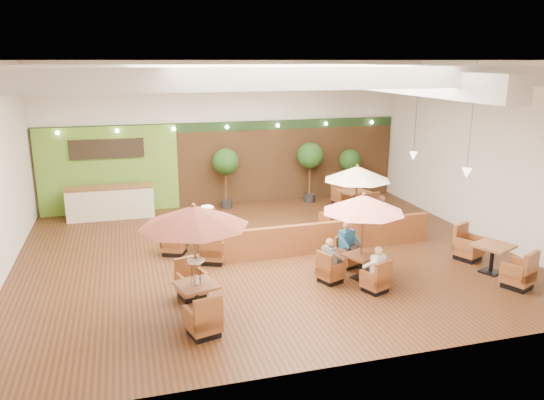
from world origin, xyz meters
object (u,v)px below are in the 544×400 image
object	(u,v)px
topiary_0	(226,164)
diner_2	(331,255)
table_3	(199,237)
booth_divider	(329,237)
service_counter	(111,202)
diner_4	(380,211)
table_1	(361,217)
table_5	(354,201)
table_4	(492,259)
diner_1	(348,240)
topiary_1	(310,158)
diner_3	(367,221)
table_2	(357,187)
diner_0	(376,264)
table_0	(194,232)
topiary_2	(350,162)

from	to	relation	value
topiary_0	diner_2	world-z (taller)	topiary_0
table_3	booth_divider	bearing A→B (deg)	8.84
service_counter	table_3	xyz separation A→B (m)	(2.54, -4.33, -0.13)
diner_4	diner_2	bearing A→B (deg)	125.19
booth_divider	table_1	distance (m)	2.45
table_5	table_4	bearing A→B (deg)	-95.67
table_1	table_4	distance (m)	3.84
service_counter	diner_1	xyz separation A→B (m)	(6.28, -6.62, 0.19)
table_3	table_4	size ratio (longest dim) A/B	0.99
topiary_1	diner_4	xyz separation A→B (m)	(0.85, -4.39, -1.02)
service_counter	diner_3	xyz separation A→B (m)	(7.61, -5.04, 0.16)
diner_2	table_2	bearing A→B (deg)	130.35
topiary_0	diner_4	xyz separation A→B (m)	(4.22, -4.39, -0.95)
diner_2	diner_1	bearing A→B (deg)	118.86
topiary_0	service_counter	bearing A→B (deg)	-177.30
diner_0	table_0	bearing A→B (deg)	151.90
diner_4	topiary_2	bearing A→B (deg)	-23.23
diner_1	diner_4	bearing A→B (deg)	-153.47
diner_1	diner_4	size ratio (longest dim) A/B	1.01
table_3	table_1	bearing A→B (deg)	-16.20
table_0	table_3	distance (m)	4.33
table_3	topiary_2	xyz separation A→B (m)	(6.78, 4.53, 1.06)
table_1	table_5	world-z (taller)	table_1
diner_3	table_0	bearing A→B (deg)	-179.80
topiary_2	diner_0	size ratio (longest dim) A/B	2.83
table_3	topiary_2	size ratio (longest dim) A/B	1.40
topiary_1	diner_1	distance (m)	7.02
table_0	diner_0	bearing A→B (deg)	-15.03
table_4	table_5	xyz separation A→B (m)	(-1.08, 6.44, 0.01)
service_counter	table_0	distance (m)	8.67
table_3	diner_1	distance (m)	4.40
table_3	table_4	world-z (taller)	table_3
table_5	diner_1	xyz separation A→B (m)	(-2.44, -5.02, 0.38)
table_5	table_0	bearing A→B (deg)	-150.42
table_0	topiary_2	distance (m)	11.32
table_0	diner_3	size ratio (longest dim) A/B	3.46
topiary_0	diner_2	xyz separation A→B (m)	(1.21, -7.65, -0.98)
service_counter	topiary_2	world-z (taller)	topiary_2
table_2	table_5	xyz separation A→B (m)	(1.11, 2.59, -1.22)
table_3	table_4	xyz separation A→B (m)	(7.26, -3.72, -0.07)
table_5	table_2	bearing A→B (deg)	-128.46
booth_divider	table_2	distance (m)	2.13
topiary_2	diner_3	world-z (taller)	topiary_2
table_5	diner_2	world-z (taller)	diner_2
table_4	diner_0	bearing A→B (deg)	159.67
booth_divider	service_counter	bearing A→B (deg)	137.69
table_5	topiary_0	distance (m)	5.01
table_3	topiary_0	size ratio (longest dim) A/B	1.24
topiary_1	table_3	bearing A→B (deg)	-138.24
diner_1	diner_3	xyz separation A→B (m)	(1.33, 1.58, -0.02)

